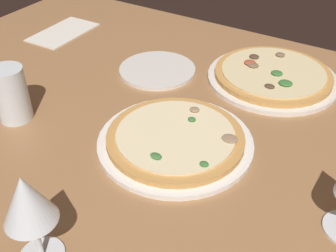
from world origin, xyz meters
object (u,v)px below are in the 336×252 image
at_px(water_glass, 12,97).
at_px(paper_menu, 63,32).
at_px(pizza_main, 175,139).
at_px(pizza_side, 273,76).
at_px(wine_glass_far, 27,202).
at_px(side_plate, 157,70).

distance_m(water_glass, paper_menu, 0.43).
height_order(pizza_main, pizza_side, same).
xyz_separation_m(pizza_main, pizza_side, (-0.07, -0.33, 0.00)).
xyz_separation_m(pizza_side, paper_menu, (0.62, 0.06, -0.01)).
relative_size(pizza_main, paper_menu, 1.49).
bearing_deg(wine_glass_far, side_plate, -74.18).
xyz_separation_m(pizza_side, wine_glass_far, (0.10, 0.65, 0.10)).
relative_size(pizza_main, pizza_side, 0.97).
height_order(pizza_main, water_glass, water_glass).
bearing_deg(paper_menu, side_plate, 170.76).
height_order(water_glass, paper_menu, water_glass).
bearing_deg(pizza_side, water_glass, 47.04).
bearing_deg(paper_menu, pizza_main, 152.12).
xyz_separation_m(pizza_side, side_plate, (0.26, 0.11, -0.01)).
distance_m(wine_glass_far, side_plate, 0.57).
bearing_deg(side_plate, paper_menu, -7.88).
xyz_separation_m(side_plate, paper_menu, (0.36, -0.05, -0.00)).
height_order(side_plate, paper_menu, side_plate).
bearing_deg(pizza_side, side_plate, 23.02).
bearing_deg(water_glass, pizza_main, -163.29).
relative_size(water_glass, paper_menu, 0.58).
bearing_deg(pizza_main, side_plate, -50.22).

